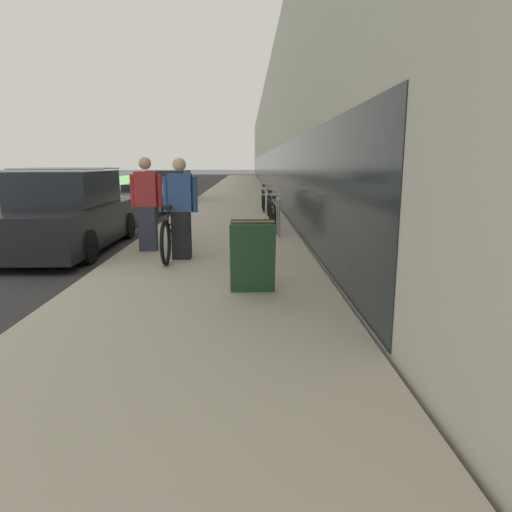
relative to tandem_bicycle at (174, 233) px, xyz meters
name	(u,v)px	position (x,y,z in m)	size (l,w,h in m)	color
sidewalk_slab	(237,192)	(0.69, 19.14, -0.46)	(3.52, 70.00, 0.13)	#B2AA99
storefront_facade	(329,139)	(7.49, 27.14, 2.95)	(10.01, 70.00, 6.97)	#BCB7AD
lawn_strip	(46,189)	(-12.17, 23.14, -0.51)	(6.57, 70.00, 0.03)	#518E42
tandem_bicycle	(174,233)	(0.00, 0.00, 0.00)	(0.52, 2.35, 0.93)	black
person_rider	(181,209)	(0.18, -0.28, 0.46)	(0.57, 0.22, 1.69)	black
person_bystander	(147,204)	(-0.55, 0.48, 0.47)	(0.58, 0.23, 1.71)	#33384C
bike_rack_hoop	(278,213)	(1.99, 2.21, 0.12)	(0.05, 0.60, 0.84)	gray
cruiser_bike_nearest	(273,215)	(1.92, 3.11, -0.03)	(0.52, 1.62, 0.85)	black
cruiser_bike_middle	(269,206)	(1.94, 5.37, -0.03)	(0.52, 1.81, 0.85)	black
cruiser_bike_farthest	(263,199)	(1.85, 7.72, -0.01)	(0.52, 1.82, 0.90)	black
sandwich_board_sign	(253,256)	(1.36, -2.28, 0.06)	(0.56, 0.56, 0.90)	#23472D
parked_sedan_curbside	(69,215)	(-2.30, 1.29, 0.19)	(1.84, 4.58, 1.65)	black
vintage_roadster_curbside	(136,204)	(-2.31, 6.89, -0.08)	(1.76, 4.13, 1.03)	#4C5156
parked_sedan_far	(170,187)	(-2.16, 12.73, 0.13)	(1.97, 4.60, 1.42)	white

